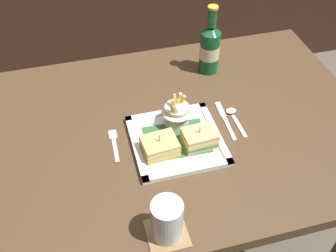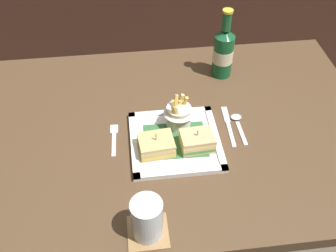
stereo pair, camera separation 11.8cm
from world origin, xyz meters
name	(u,v)px [view 1 (the left image)]	position (x,y,z in m)	size (l,w,h in m)	color
ground_plane	(162,252)	(0.00, 0.00, 0.00)	(6.00, 6.00, 0.00)	brown
dining_table	(160,161)	(0.00, 0.00, 0.62)	(1.34, 0.86, 0.77)	#4F3824
square_plate	(177,140)	(0.04, -0.07, 0.78)	(0.26, 0.26, 0.02)	white
sandwich_half_left	(160,146)	(-0.02, -0.10, 0.81)	(0.11, 0.09, 0.07)	tan
sandwich_half_right	(199,138)	(0.09, -0.10, 0.81)	(0.10, 0.08, 0.07)	tan
fries_cup	(177,112)	(0.05, 0.00, 0.83)	(0.09, 0.09, 0.12)	silver
beer_bottle	(210,48)	(0.24, 0.25, 0.87)	(0.07, 0.07, 0.25)	#13552C
drink_coaster	(167,233)	(-0.07, -0.36, 0.78)	(0.10, 0.10, 0.00)	#997347
water_glass	(167,222)	(-0.07, -0.36, 0.83)	(0.08, 0.08, 0.11)	silver
fork	(114,143)	(-0.15, -0.02, 0.78)	(0.03, 0.13, 0.00)	silver
knife	(225,118)	(0.21, -0.01, 0.78)	(0.02, 0.18, 0.00)	silver
spoon	(233,115)	(0.24, 0.00, 0.78)	(0.04, 0.13, 0.01)	silver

